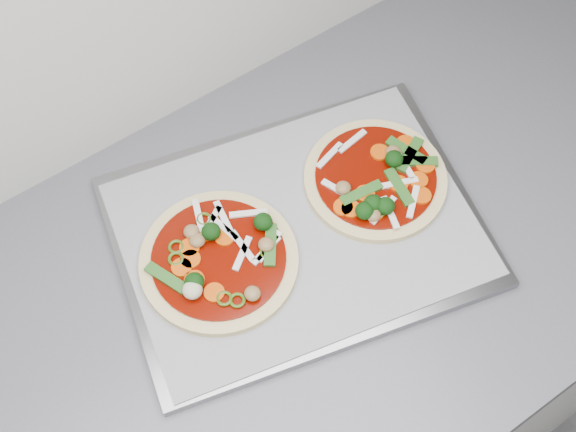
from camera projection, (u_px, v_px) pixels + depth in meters
baking_tray at (297, 232)px, 1.01m from camera, size 0.52×0.43×0.01m
parchment at (297, 229)px, 1.01m from camera, size 0.49×0.40×0.00m
pizza_left at (219, 259)px, 0.97m from camera, size 0.27×0.27×0.03m
pizza_right at (377, 180)px, 1.03m from camera, size 0.22×0.22×0.03m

